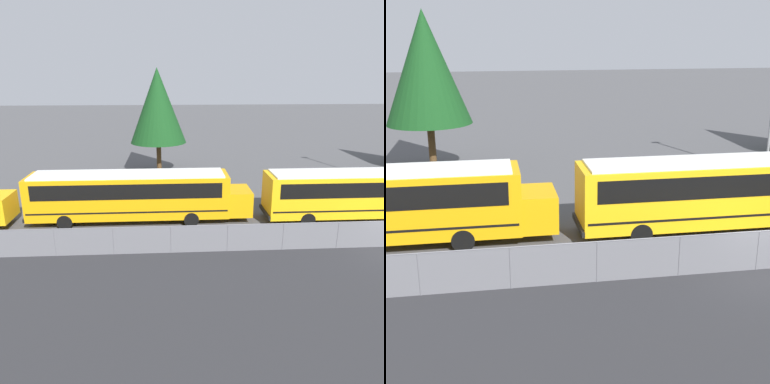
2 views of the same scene
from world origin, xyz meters
The scene contains 4 objects.
ground_plane centered at (0.00, 0.00, 0.00)m, with size 200.00×200.00×0.00m, color #4C4C4F.
fence centered at (0.00, 0.00, 0.79)m, with size 114.36×0.07×1.55m.
school_bus_3 centered at (0.62, 4.16, 1.89)m, with size 14.09×2.57×3.20m.
tree_1 centered at (-13.03, 16.60, 6.35)m, with size 5.12×5.12×9.69m.
Camera 2 is at (-9.52, -16.76, 8.55)m, focal length 50.00 mm.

